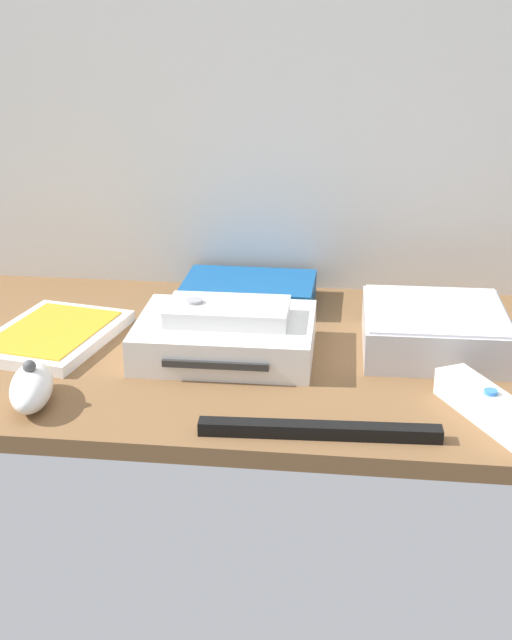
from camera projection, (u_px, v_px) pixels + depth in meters
The scene contains 10 objects.
ground_plane at pixel (256, 358), 105.02cm from camera, with size 100.00×48.00×2.00cm, color brown.
back_wall at pixel (278, 61), 115.66cm from camera, with size 110.00×1.20×64.00cm, color silver.
game_console at pixel (226, 337), 102.92cm from camera, with size 21.18×16.68×4.40cm.
mini_computer at pixel (434, 329), 104.00cm from camera, with size 17.33×17.33×5.30cm.
game_case at pixel (53, 335), 107.38cm from camera, with size 16.96×21.24×1.56cm.
network_router at pixel (249, 292), 119.46cm from camera, with size 18.13×12.54×3.40cm.
remote_wand at pixel (489, 407), 87.46cm from camera, with size 10.20×14.73×3.40cm.
remote_nunchuk at pixel (31, 387), 90.62cm from camera, with size 6.59×10.75×5.10cm.
remote_classic_pad at pixel (228, 312), 101.83cm from camera, with size 14.49×8.16×2.40cm.
sensor_bar at pixel (319, 430), 84.55cm from camera, with size 24.00×1.80×1.40cm, color black.
Camera 1 is at (11.38, -95.34, 41.79)cm, focal length 48.23 mm.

